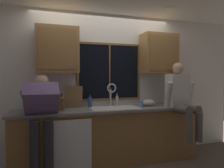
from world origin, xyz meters
The scene contains 23 objects.
back_wall centered at (0.00, 0.06, 1.27)m, with size 5.42×0.12×2.55m, color silver.
ceiling_downlight_right centered at (0.91, -0.60, 2.54)m, with size 0.14×0.14×0.01m, color #FFEAB2.
window_glass centered at (0.09, -0.01, 1.52)m, with size 1.10×0.02×0.95m, color black.
window_frame_top centered at (0.09, -0.02, 2.02)m, with size 1.17×0.02×0.04m, color brown.
window_frame_bottom centered at (0.09, -0.02, 1.03)m, with size 1.17×0.02×0.04m, color brown.
window_frame_left centered at (-0.48, -0.02, 1.52)m, with size 0.04×0.02×0.95m, color brown.
window_frame_right centered at (0.66, -0.02, 1.52)m, with size 0.04×0.02×0.95m, color brown.
window_mullion_center centered at (0.09, -0.02, 1.52)m, with size 0.02×0.02×0.95m, color brown.
lower_cabinet_run centered at (0.00, -0.29, 0.44)m, with size 3.02×0.58×0.88m, color olive.
countertop centered at (0.00, -0.31, 0.90)m, with size 3.08×0.62×0.04m, color slate.
dishwasher_front centered at (-0.67, -0.61, 0.46)m, with size 0.60×0.02×0.74m, color white.
upper_cabinet_left centered at (-0.82, -0.17, 1.86)m, with size 0.65×0.36×0.72m.
upper_cabinet_right centered at (0.99, -0.17, 1.86)m, with size 0.65×0.36×0.72m.
sink centered at (0.09, -0.30, 0.82)m, with size 0.80×0.46×0.21m.
faucet centered at (0.10, -0.12, 1.17)m, with size 0.18×0.09×0.40m.
person_standing centered at (-1.06, -0.58, 0.93)m, with size 0.53×0.72×1.47m.
person_sitting_on_counter centered at (1.19, -0.57, 1.10)m, with size 0.54×0.62×1.26m.
knife_block centered at (-0.81, -0.28, 1.03)m, with size 0.12×0.18×0.32m.
cutting_board centered at (-0.56, -0.09, 1.10)m, with size 0.29×0.02×0.37m, color #997047.
mixing_bowl centered at (0.73, -0.26, 0.97)m, with size 0.24×0.24×0.12m, color #B7B7BC.
soap_dispenser centered at (0.51, -0.44, 0.99)m, with size 0.06×0.07×0.17m.
bottle_green_glass centered at (-0.29, -0.10, 1.01)m, with size 0.07×0.07×0.21m.
bottle_tall_clear centered at (0.21, -0.06, 1.01)m, with size 0.05×0.05×0.22m.
Camera 1 is at (-0.98, -3.53, 1.45)m, focal length 32.95 mm.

